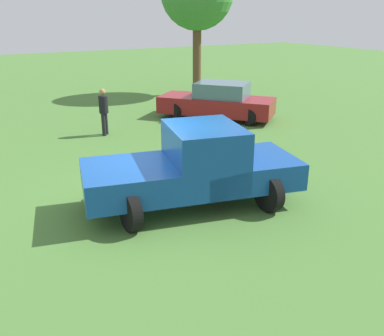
# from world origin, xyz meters

# --- Properties ---
(ground_plane) EXTENTS (80.00, 80.00, 0.00)m
(ground_plane) POSITION_xyz_m (0.00, 0.00, 0.00)
(ground_plane) COLOR #477533
(pickup_truck) EXTENTS (3.04, 5.07, 1.84)m
(pickup_truck) POSITION_xyz_m (0.81, 0.89, 0.96)
(pickup_truck) COLOR black
(pickup_truck) RESTS_ON ground_plane
(sedan_near) EXTENTS (4.66, 4.31, 1.48)m
(sedan_near) POSITION_xyz_m (-5.93, 5.88, 0.69)
(sedan_near) COLOR black
(sedan_near) RESTS_ON ground_plane
(person_bystander) EXTENTS (0.45, 0.45, 1.65)m
(person_bystander) POSITION_xyz_m (-5.85, 1.02, 0.93)
(person_bystander) COLOR black
(person_bystander) RESTS_ON ground_plane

